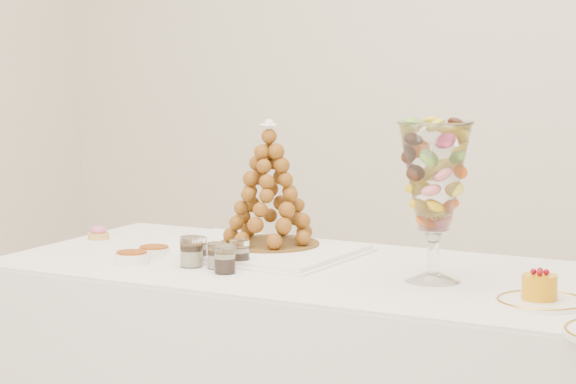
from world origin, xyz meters
The scene contains 13 objects.
lace_tray centered at (-0.23, 0.40, 0.73)m, with size 0.53×0.40×0.02m, color white.
macaron_vase centered at (0.34, 0.31, 0.97)m, with size 0.17×0.17×0.38m.
cake_plate centered at (0.64, 0.21, 0.72)m, with size 0.20×0.20×0.01m, color white.
pink_tart centered at (-0.74, 0.35, 0.74)m, with size 0.06×0.06×0.04m.
verrine_a centered at (-0.28, 0.21, 0.75)m, with size 0.05×0.05×0.07m, color white.
verrine_b centered at (-0.19, 0.17, 0.75)m, with size 0.05×0.05×0.07m, color white.
verrine_c centered at (-0.16, 0.22, 0.75)m, with size 0.05×0.05×0.07m, color white.
verrine_d centered at (-0.26, 0.16, 0.76)m, with size 0.06×0.06×0.08m, color white.
verrine_e centered at (-0.14, 0.13, 0.75)m, with size 0.05×0.05×0.07m, color white.
ramekin_back centered at (-0.42, 0.21, 0.73)m, with size 0.09×0.09×0.03m, color white.
ramekin_front centered at (-0.42, 0.11, 0.73)m, with size 0.09×0.09×0.03m, color white.
croquembouche centered at (-0.21, 0.45, 0.90)m, with size 0.28×0.28×0.34m.
mousse_cake centered at (0.63, 0.22, 0.76)m, with size 0.08×0.08×0.07m.
Camera 1 is at (1.40, -2.13, 1.29)m, focal length 70.00 mm.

